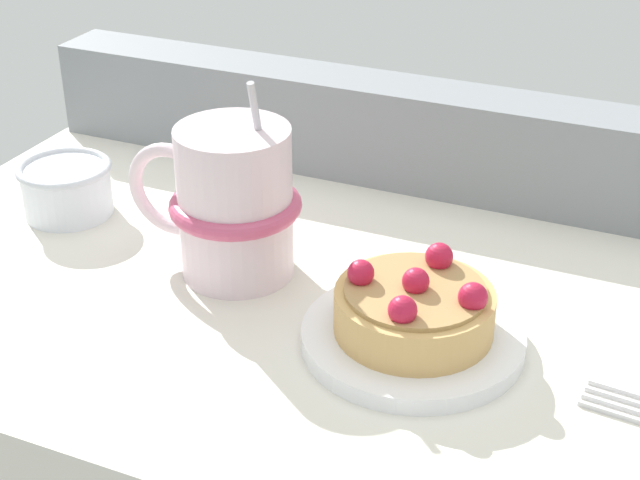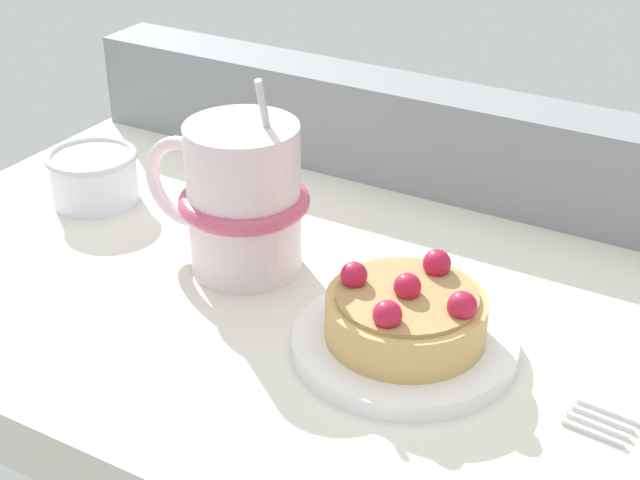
# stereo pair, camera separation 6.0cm
# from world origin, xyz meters

# --- Properties ---
(ground_plane) EXTENTS (0.74, 0.41, 0.04)m
(ground_plane) POSITION_xyz_m (0.00, 0.00, -0.02)
(ground_plane) COLOR silver
(window_rail_back) EXTENTS (0.73, 0.06, 0.08)m
(window_rail_back) POSITION_xyz_m (0.00, 0.18, 0.04)
(window_rail_back) COLOR gray
(window_rail_back) RESTS_ON ground_plane
(dessert_plate) EXTENTS (0.14, 0.14, 0.01)m
(dessert_plate) POSITION_xyz_m (0.03, -0.04, 0.01)
(dessert_plate) COLOR white
(dessert_plate) RESTS_ON ground_plane
(raspberry_tart) EXTENTS (0.10, 0.10, 0.04)m
(raspberry_tart) POSITION_xyz_m (0.03, -0.04, 0.03)
(raspberry_tart) COLOR tan
(raspberry_tart) RESTS_ON dessert_plate
(coffee_mug) EXTENTS (0.13, 0.09, 0.14)m
(coffee_mug) POSITION_xyz_m (-0.11, -0.01, 0.05)
(coffee_mug) COLOR silver
(coffee_mug) RESTS_ON ground_plane
(sugar_bowl) EXTENTS (0.07, 0.07, 0.04)m
(sugar_bowl) POSITION_xyz_m (-0.26, 0.02, 0.02)
(sugar_bowl) COLOR silver
(sugar_bowl) RESTS_ON ground_plane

